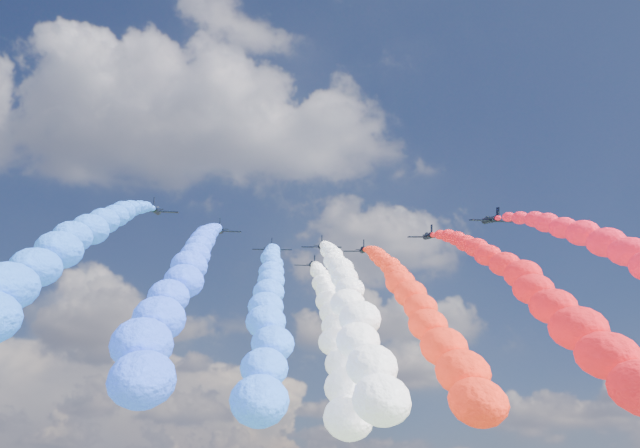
{
  "coord_description": "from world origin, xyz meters",
  "views": [
    {
      "loc": [
        -9.85,
        -154.72,
        48.46
      ],
      "look_at": [
        0.0,
        4.0,
        109.26
      ],
      "focal_mm": 44.38,
      "sensor_mm": 36.0,
      "label": 1
    }
  ],
  "objects": [
    {
      "name": "jet_2",
      "position": [
        -10.15,
        15.01,
        107.26
      ],
      "size": [
        9.33,
        12.53,
        6.12
      ],
      "primitive_type": null,
      "rotation": [
        0.3,
        0.0,
        -0.03
      ],
      "color": "black"
    },
    {
      "name": "jet_0",
      "position": [
        -33.46,
        -6.81,
        107.26
      ],
      "size": [
        9.53,
        12.68,
        6.12
      ],
      "primitive_type": null,
      "rotation": [
        0.3,
        0.0,
        0.05
      ],
      "color": "black"
    },
    {
      "name": "trail_6",
      "position": [
        23.65,
        -43.45,
        82.76
      ],
      "size": [
        5.73,
        92.13,
        51.69
      ],
      "primitive_type": null,
      "color": "red"
    },
    {
      "name": "trail_5",
      "position": [
        10.5,
        -33.21,
        82.76
      ],
      "size": [
        5.73,
        92.13,
        51.69
      ],
      "primitive_type": null,
      "color": "red"
    },
    {
      "name": "jet_6",
      "position": [
        23.65,
        4.61,
        107.26
      ],
      "size": [
        9.38,
        12.58,
        6.12
      ],
      "primitive_type": null,
      "rotation": [
        0.3,
        0.0,
        -0.03
      ],
      "color": "black"
    },
    {
      "name": "jet_4",
      "position": [
        -0.34,
        26.23,
        107.26
      ],
      "size": [
        9.46,
        12.63,
        6.12
      ],
      "primitive_type": null,
      "rotation": [
        0.3,
        0.0,
        0.04
      ],
      "color": "black"
    },
    {
      "name": "trail_3",
      "position": [
        0.85,
        -35.44,
        82.76
      ],
      "size": [
        5.73,
        92.13,
        51.69
      ],
      "primitive_type": null,
      "color": "white"
    },
    {
      "name": "trail_7",
      "position": [
        34.63,
        -53.93,
        82.76
      ],
      "size": [
        5.73,
        92.13,
        51.69
      ],
      "primitive_type": null,
      "color": "red"
    },
    {
      "name": "trail_0",
      "position": [
        -33.46,
        -54.87,
        82.76
      ],
      "size": [
        5.73,
        92.13,
        51.69
      ],
      "primitive_type": null,
      "color": "blue"
    },
    {
      "name": "jet_7",
      "position": [
        34.63,
        -5.87,
        107.26
      ],
      "size": [
        9.73,
        12.82,
        6.12
      ],
      "primitive_type": null,
      "rotation": [
        0.3,
        0.0,
        0.06
      ],
      "color": "black"
    },
    {
      "name": "trail_1",
      "position": [
        -21.3,
        -44.41,
        82.76
      ],
      "size": [
        5.73,
        92.13,
        51.69
      ],
      "primitive_type": null,
      "color": "#2B56FF"
    },
    {
      "name": "jet_1",
      "position": [
        -21.3,
        3.66,
        107.26
      ],
      "size": [
        9.49,
        12.65,
        6.12
      ],
      "primitive_type": null,
      "rotation": [
        0.3,
        0.0,
        0.04
      ],
      "color": "black"
    },
    {
      "name": "trail_2",
      "position": [
        -10.15,
        -33.05,
        82.76
      ],
      "size": [
        5.73,
        92.13,
        51.69
      ],
      "primitive_type": null,
      "color": "#2F6FFF"
    },
    {
      "name": "trail_4",
      "position": [
        -0.34,
        -21.84,
        82.76
      ],
      "size": [
        5.73,
        92.13,
        51.69
      ],
      "primitive_type": null,
      "color": "white"
    },
    {
      "name": "jet_5",
      "position": [
        10.5,
        14.85,
        107.26
      ],
      "size": [
        9.81,
        12.88,
        6.12
      ],
      "primitive_type": null,
      "rotation": [
        0.3,
        0.0,
        -0.07
      ],
      "color": "black"
    },
    {
      "name": "jet_3",
      "position": [
        0.85,
        12.63,
        107.26
      ],
      "size": [
        9.45,
        12.62,
        6.12
      ],
      "primitive_type": null,
      "rotation": [
        0.3,
        0.0,
        -0.04
      ],
      "color": "black"
    }
  ]
}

